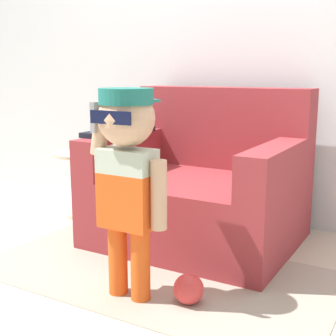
{
  "coord_description": "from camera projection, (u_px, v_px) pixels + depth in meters",
  "views": [
    {
      "loc": [
        1.25,
        -2.21,
        1.0
      ],
      "look_at": [
        0.1,
        -0.2,
        0.52
      ],
      "focal_mm": 50.0,
      "sensor_mm": 36.0,
      "label": 1
    }
  ],
  "objects": [
    {
      "name": "rug",
      "position": [
        157.0,
        272.0,
        2.37
      ],
      "size": [
        1.76,
        0.95,
        0.01
      ],
      "color": "#9E9384",
      "rests_on": "ground_plane"
    },
    {
      "name": "toy_ball",
      "position": [
        189.0,
        289.0,
        2.04
      ],
      "size": [
        0.13,
        0.13,
        0.13
      ],
      "color": "#D13838",
      "rests_on": "ground_plane"
    },
    {
      "name": "armchair",
      "position": [
        202.0,
        187.0,
        2.81
      ],
      "size": [
        1.14,
        0.93,
        0.9
      ],
      "color": "maroon",
      "rests_on": "ground_plane"
    },
    {
      "name": "ground_plane",
      "position": [
        171.0,
        249.0,
        2.69
      ],
      "size": [
        10.0,
        10.0,
        0.0
      ],
      "primitive_type": "plane",
      "color": "#BCB29E"
    },
    {
      "name": "person_child",
      "position": [
        128.0,
        162.0,
        1.99
      ],
      "size": [
        0.38,
        0.29,
        0.93
      ],
      "color": "#E05119",
      "rests_on": "ground_plane"
    },
    {
      "name": "wall_back",
      "position": [
        229.0,
        25.0,
        3.09
      ],
      "size": [
        10.0,
        0.05,
        2.6
      ],
      "color": "silver",
      "rests_on": "ground_plane"
    },
    {
      "name": "side_table",
      "position": [
        82.0,
        177.0,
        3.27
      ],
      "size": [
        0.39,
        0.39,
        0.45
      ],
      "color": "beige",
      "rests_on": "ground_plane"
    }
  ]
}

